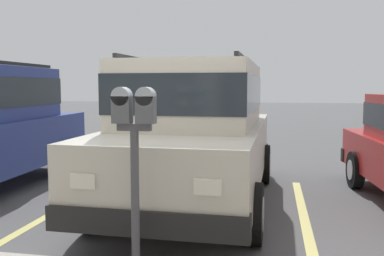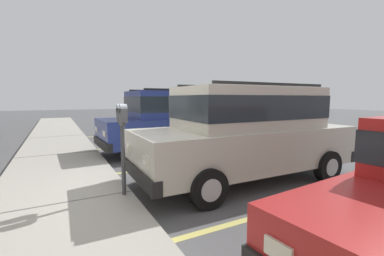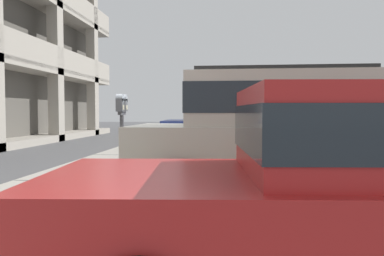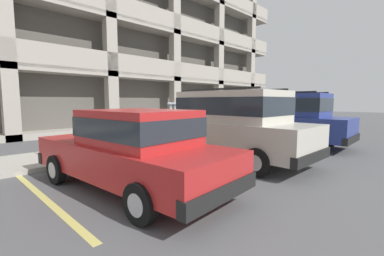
{
  "view_description": "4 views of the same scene",
  "coord_description": "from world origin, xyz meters",
  "views": [
    {
      "loc": [
        -1.21,
        3.65,
        1.66
      ],
      "look_at": [
        -0.29,
        -1.16,
        1.18
      ],
      "focal_mm": 40.0,
      "sensor_mm": 36.0,
      "label": 1
    },
    {
      "loc": [
        -4.36,
        1.31,
        1.74
      ],
      "look_at": [
        0.18,
        -1.11,
        1.15
      ],
      "focal_mm": 24.0,
      "sensor_mm": 36.0,
      "label": 2
    },
    {
      "loc": [
        -6.35,
        -1.47,
        1.37
      ],
      "look_at": [
        -0.28,
        -0.87,
        1.09
      ],
      "focal_mm": 35.0,
      "sensor_mm": 36.0,
      "label": 3
    },
    {
      "loc": [
        -6.1,
        -6.61,
        1.7
      ],
      "look_at": [
        -0.3,
        -0.85,
        0.84
      ],
      "focal_mm": 24.0,
      "sensor_mm": 36.0,
      "label": 4
    }
  ],
  "objects": [
    {
      "name": "parking_stall_lines",
      "position": [
        1.62,
        -1.4,
        0.0
      ],
      "size": [
        13.05,
        4.8,
        0.01
      ],
      "color": "#DBD16B",
      "rests_on": "ground_plane"
    },
    {
      "name": "red_sedan",
      "position": [
        -3.47,
        -2.4,
        0.82
      ],
      "size": [
        2.08,
        4.6,
        1.54
      ],
      "rotation": [
        0.0,
        0.0,
        0.08
      ],
      "color": "red",
      "rests_on": "ground_plane"
    },
    {
      "name": "ground_plane",
      "position": [
        0.0,
        0.0,
        -0.05
      ],
      "size": [
        80.0,
        80.0,
        0.1
      ],
      "color": "#565659"
    },
    {
      "name": "silver_suv",
      "position": [
        -0.14,
        -2.25,
        1.09
      ],
      "size": [
        2.07,
        4.81,
        2.03
      ],
      "rotation": [
        0.0,
        0.0,
        -0.02
      ],
      "color": "beige",
      "rests_on": "ground_plane"
    },
    {
      "name": "dark_hatchback",
      "position": [
        3.44,
        -2.17,
        1.09
      ],
      "size": [
        2.15,
        4.85,
        2.03
      ],
      "rotation": [
        0.0,
        0.0,
        0.04
      ],
      "color": "navy",
      "rests_on": "ground_plane"
    },
    {
      "name": "parking_meter_near",
      "position": [
        -0.1,
        0.35,
        1.26
      ],
      "size": [
        0.35,
        0.12,
        1.54
      ],
      "color": "#47474C",
      "rests_on": "sidewalk"
    },
    {
      "name": "sidewalk",
      "position": [
        0.0,
        1.3,
        0.06
      ],
      "size": [
        40.0,
        2.2,
        0.12
      ],
      "color": "#ADA89E",
      "rests_on": "ground_plane"
    }
  ]
}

